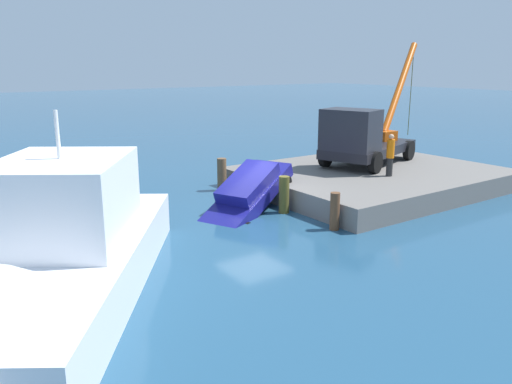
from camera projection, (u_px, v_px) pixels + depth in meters
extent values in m
plane|color=navy|center=(254.00, 210.00, 20.70)|extent=(200.00, 200.00, 0.00)
cube|color=slate|center=(371.00, 178.00, 24.37)|extent=(11.25, 9.10, 0.89)
cube|color=black|center=(369.00, 149.00, 25.52)|extent=(6.47, 4.30, 0.45)
cube|color=#26262C|center=(351.00, 130.00, 23.56)|extent=(2.36, 2.86, 1.88)
cylinder|color=black|center=(375.00, 162.00, 23.21)|extent=(1.04, 0.60, 1.00)
cylinder|color=black|center=(326.00, 157.00, 24.68)|extent=(1.04, 0.60, 1.00)
cylinder|color=black|center=(409.00, 150.00, 26.47)|extent=(1.04, 0.60, 1.00)
cylinder|color=black|center=(363.00, 146.00, 27.94)|extent=(1.04, 0.60, 1.00)
cylinder|color=#BF4C0C|center=(400.00, 86.00, 28.43)|extent=(5.13, 2.68, 4.84)
cube|color=#BF4C0C|center=(384.00, 135.00, 26.80)|extent=(1.00, 1.00, 0.50)
cylinder|color=#4C4C19|center=(411.00, 91.00, 30.75)|extent=(0.04, 0.04, 5.32)
cylinder|color=#262626|center=(389.00, 167.00, 22.66)|extent=(0.28, 0.28, 0.82)
cylinder|color=orange|center=(391.00, 149.00, 22.47)|extent=(0.34, 0.34, 0.82)
sphere|color=tan|center=(391.00, 137.00, 22.34)|extent=(0.24, 0.24, 0.24)
cube|color=navy|center=(248.00, 197.00, 20.50)|extent=(4.92, 3.45, 2.21)
cube|color=navy|center=(248.00, 183.00, 20.38)|extent=(3.04, 2.47, 1.42)
cylinder|color=black|center=(247.00, 231.00, 19.07)|extent=(0.85, 0.54, 0.83)
cylinder|color=black|center=(209.00, 223.00, 19.94)|extent=(0.85, 0.54, 0.83)
cylinder|color=black|center=(286.00, 183.00, 21.35)|extent=(0.85, 0.54, 0.83)
cylinder|color=black|center=(251.00, 179.00, 22.22)|extent=(0.85, 0.54, 0.83)
cube|color=white|center=(64.00, 282.00, 12.97)|extent=(9.06, 10.87, 1.93)
cube|color=white|center=(64.00, 200.00, 12.99)|extent=(4.66, 4.86, 2.11)
cylinder|color=white|center=(57.00, 135.00, 12.58)|extent=(0.10, 0.10, 1.20)
cylinder|color=silver|center=(104.00, 187.00, 16.70)|extent=(0.06, 0.06, 1.00)
cylinder|color=brown|center=(222.00, 175.00, 23.69)|extent=(0.43, 0.43, 1.52)
cylinder|color=brown|center=(260.00, 184.00, 21.84)|extent=(0.42, 0.42, 1.47)
cylinder|color=brown|center=(284.00, 195.00, 20.14)|extent=(0.41, 0.41, 1.47)
cylinder|color=brown|center=(335.00, 211.00, 18.09)|extent=(0.34, 0.34, 1.35)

